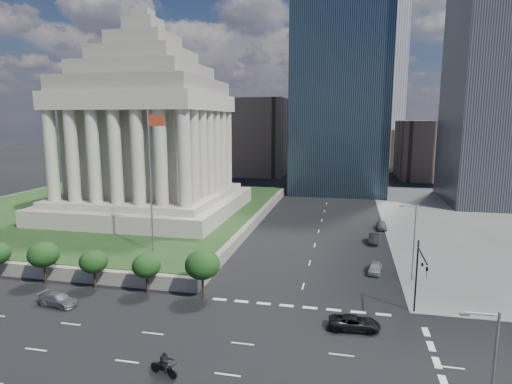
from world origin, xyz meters
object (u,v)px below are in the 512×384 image
(traffic_signal_ne, at_px, (420,271))
(street_lamp_south, at_px, (489,383))
(parked_sedan_far, at_px, (382,225))
(pickup_truck, at_px, (354,323))
(motorcycle_trail, at_px, (164,364))
(parked_sedan_mid, at_px, (374,239))
(flagpole, at_px, (151,173))
(parked_sedan_near, at_px, (375,268))
(suv_grey, at_px, (58,300))
(street_lamp_north, at_px, (413,238))
(war_memorial, at_px, (147,115))

(traffic_signal_ne, height_order, street_lamp_south, street_lamp_south)
(traffic_signal_ne, xyz_separation_m, parked_sedan_far, (-1.00, 37.42, -4.49))
(traffic_signal_ne, xyz_separation_m, pickup_truck, (-6.37, -3.70, -4.55))
(traffic_signal_ne, xyz_separation_m, motorcycle_trail, (-21.53, -14.89, -4.21))
(traffic_signal_ne, xyz_separation_m, parked_sedan_mid, (-2.97, 27.49, -4.50))
(traffic_signal_ne, bearing_deg, flagpole, 163.29)
(street_lamp_south, relative_size, parked_sedan_far, 2.23)
(street_lamp_south, distance_m, motorcycle_trail, 23.34)
(parked_sedan_mid, bearing_deg, parked_sedan_near, -88.05)
(pickup_truck, xyz_separation_m, parked_sedan_far, (5.37, 41.11, 0.07))
(parked_sedan_far, bearing_deg, suv_grey, -131.16)
(parked_sedan_mid, bearing_deg, traffic_signal_ne, -79.76)
(suv_grey, distance_m, parked_sedan_far, 56.78)
(street_lamp_north, bearing_deg, pickup_truck, -115.63)
(war_memorial, height_order, flagpole, war_memorial)
(street_lamp_south, bearing_deg, motorcycle_trail, 167.86)
(street_lamp_south, relative_size, pickup_truck, 1.99)
(street_lamp_south, height_order, pickup_truck, street_lamp_south)
(parked_sedan_far, relative_size, motorcycle_trail, 1.61)
(war_memorial, xyz_separation_m, suv_grey, (7.84, -39.38, -20.72))
(pickup_truck, bearing_deg, street_lamp_south, -160.15)
(street_lamp_north, distance_m, pickup_truck, 17.36)
(parked_sedan_far, bearing_deg, parked_sedan_near, -95.48)
(traffic_signal_ne, height_order, parked_sedan_mid, traffic_signal_ne)
(pickup_truck, height_order, parked_sedan_near, parked_sedan_near)
(motorcycle_trail, bearing_deg, flagpole, 135.72)
(street_lamp_north, distance_m, parked_sedan_near, 6.81)
(motorcycle_trail, bearing_deg, parked_sedan_mid, 85.13)
(war_memorial, relative_size, traffic_signal_ne, 4.88)
(war_memorial, distance_m, street_lamp_north, 54.92)
(street_lamp_north, xyz_separation_m, pickup_truck, (-7.20, -15.00, -4.96))
(parked_sedan_mid, distance_m, motorcycle_trail, 46.26)
(war_memorial, bearing_deg, street_lamp_south, -48.77)
(flagpole, height_order, traffic_signal_ne, flagpole)
(parked_sedan_mid, height_order, parked_sedan_far, parked_sedan_far)
(parked_sedan_near, relative_size, parked_sedan_mid, 0.93)
(parked_sedan_far, bearing_deg, pickup_truck, -97.05)
(war_memorial, height_order, parked_sedan_mid, war_memorial)
(pickup_truck, bearing_deg, street_lamp_north, -29.99)
(traffic_signal_ne, bearing_deg, parked_sedan_far, 91.53)
(street_lamp_north, height_order, parked_sedan_far, street_lamp_north)
(street_lamp_south, bearing_deg, traffic_signal_ne, 92.41)
(parked_sedan_near, bearing_deg, street_lamp_south, -73.85)
(street_lamp_north, relative_size, parked_sedan_far, 2.23)
(war_memorial, xyz_separation_m, street_lamp_south, (47.33, -54.00, -15.74))
(street_lamp_north, relative_size, pickup_truck, 1.99)
(war_memorial, relative_size, street_lamp_north, 3.90)
(suv_grey, height_order, parked_sedan_far, parked_sedan_far)
(war_memorial, bearing_deg, parked_sedan_mid, -8.90)
(parked_sedan_mid, bearing_deg, parked_sedan_far, 82.88)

